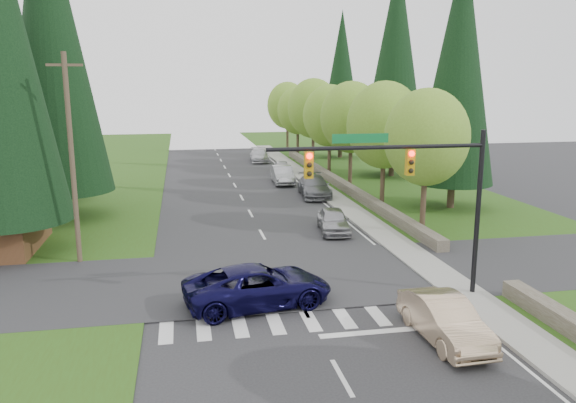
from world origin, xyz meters
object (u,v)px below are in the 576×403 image
object	(u,v)px
parked_car_a	(334,220)
parked_car_b	(314,186)
parked_car_c	(283,175)
suv_navy	(258,286)
sedan_champagne	(445,319)
parked_car_d	(282,167)
parked_car_e	(259,155)

from	to	relation	value
parked_car_a	parked_car_b	bearing A→B (deg)	89.93
parked_car_a	parked_car_c	bearing A→B (deg)	97.38
suv_navy	parked_car_b	distance (m)	22.18
sedan_champagne	parked_car_d	xyz separation A→B (m)	(0.97, 36.39, -0.09)
parked_car_b	suv_navy	bearing A→B (deg)	-103.84
parked_car_c	parked_car_e	size ratio (longest dim) A/B	0.96
parked_car_c	parked_car_d	xyz separation A→B (m)	(0.88, 5.16, -0.12)
sedan_champagne	parked_car_a	xyz separation A→B (m)	(0.09, 14.47, -0.04)
parked_car_a	parked_car_e	size ratio (longest dim) A/B	0.84
sedan_champagne	parked_car_a	world-z (taller)	sedan_champagne
parked_car_d	suv_navy	bearing A→B (deg)	-95.42
sedan_champagne	parked_car_c	world-z (taller)	parked_car_c
parked_car_a	parked_car_c	world-z (taller)	parked_car_c
parked_car_b	parked_car_e	size ratio (longest dim) A/B	1.10
parked_car_b	parked_car_c	bearing A→B (deg)	108.30
parked_car_a	parked_car_e	world-z (taller)	parked_car_e
parked_car_e	parked_car_d	bearing A→B (deg)	-80.31
suv_navy	parked_car_b	size ratio (longest dim) A/B	1.07
parked_car_e	parked_car_a	bearing A→B (deg)	-85.67
parked_car_e	sedan_champagne	bearing A→B (deg)	-85.77
suv_navy	parked_car_a	world-z (taller)	suv_navy
suv_navy	parked_car_d	xyz separation A→B (m)	(6.76, 32.18, -0.15)
suv_navy	parked_car_c	bearing A→B (deg)	-21.90
suv_navy	parked_car_c	xyz separation A→B (m)	(5.88, 27.03, -0.03)
suv_navy	parked_car_e	xyz separation A→B (m)	(5.88, 41.58, -0.09)
suv_navy	parked_car_a	distance (m)	11.82
parked_car_a	parked_car_b	size ratio (longest dim) A/B	0.77
parked_car_e	suv_navy	bearing A→B (deg)	-93.72
sedan_champagne	suv_navy	xyz separation A→B (m)	(-5.79, 4.21, 0.06)
parked_car_b	parked_car_e	bearing A→B (deg)	99.21
parked_car_d	parked_car_a	bearing A→B (deg)	-85.85
parked_car_a	parked_car_c	xyz separation A→B (m)	(0.00, 16.77, 0.07)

